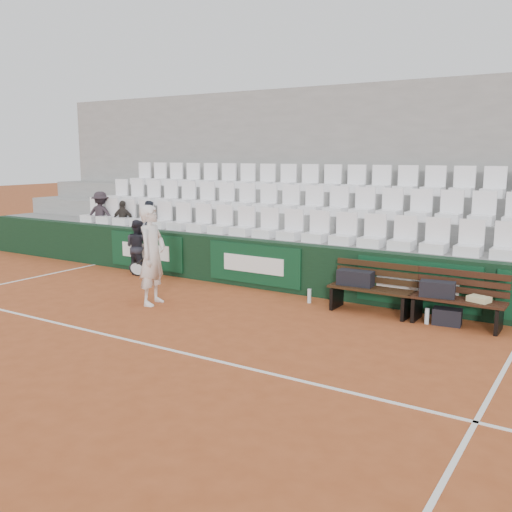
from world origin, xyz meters
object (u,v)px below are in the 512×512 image
at_px(sports_bag_ground, 447,317).
at_px(bench_right, 456,312).
at_px(ball_kid, 138,247).
at_px(spectator_c, 148,204).
at_px(spectator_b, 123,203).
at_px(water_bottle_far, 427,316).
at_px(sports_bag_left, 355,278).
at_px(bench_left, 371,300).
at_px(water_bottle_near, 309,296).
at_px(sports_bag_right, 437,289).
at_px(spectator_a, 100,198).
at_px(tennis_player, 152,255).

bearing_deg(sports_bag_ground, bench_right, 10.18).
distance_m(ball_kid, spectator_c, 1.35).
bearing_deg(spectator_b, water_bottle_far, 154.83).
bearing_deg(ball_kid, spectator_c, -61.42).
distance_m(sports_bag_left, sports_bag_ground, 1.70).
bearing_deg(bench_left, sports_bag_left, 173.77).
relative_size(water_bottle_near, spectator_c, 0.25).
relative_size(sports_bag_left, sports_bag_right, 1.13).
bearing_deg(sports_bag_left, sports_bag_ground, -1.57).
xyz_separation_m(bench_left, water_bottle_far, (1.03, -0.14, -0.09)).
xyz_separation_m(water_bottle_near, ball_kid, (-4.55, 0.19, 0.51)).
height_order(sports_bag_right, spectator_b, spectator_b).
bearing_deg(water_bottle_far, sports_bag_right, 46.66).
relative_size(bench_right, water_bottle_near, 5.64).
height_order(sports_bag_ground, spectator_b, spectator_b).
relative_size(water_bottle_near, water_bottle_far, 1.01).
height_order(sports_bag_left, spectator_b, spectator_b).
xyz_separation_m(sports_bag_right, water_bottle_far, (-0.11, -0.12, -0.45)).
bearing_deg(water_bottle_near, spectator_a, 170.85).
xyz_separation_m(bench_left, sports_bag_right, (1.15, -0.02, 0.35)).
distance_m(water_bottle_near, spectator_a, 6.94).
height_order(water_bottle_near, spectator_a, spectator_a).
bearing_deg(bench_left, sports_bag_right, -0.91).
xyz_separation_m(bench_left, sports_bag_left, (-0.31, 0.03, 0.36)).
height_order(ball_kid, spectator_c, spectator_c).
distance_m(bench_left, ball_kid, 5.79).
height_order(sports_bag_right, spectator_c, spectator_c).
xyz_separation_m(bench_right, ball_kid, (-7.24, 0.21, 0.42)).
height_order(bench_left, tennis_player, tennis_player).
relative_size(sports_bag_right, spectator_a, 0.45).
distance_m(tennis_player, spectator_b, 4.43).
bearing_deg(spectator_a, water_bottle_near, 151.63).
bearing_deg(tennis_player, spectator_c, 133.72).
height_order(sports_bag_ground, water_bottle_near, sports_bag_ground).
relative_size(water_bottle_near, ball_kid, 0.21).
height_order(water_bottle_near, tennis_player, tennis_player).
distance_m(sports_bag_left, spectator_c, 6.10).
bearing_deg(spectator_a, sports_bag_left, 152.71).
bearing_deg(sports_bag_ground, tennis_player, -162.36).
xyz_separation_m(bench_left, sports_bag_ground, (1.33, -0.01, -0.09)).
xyz_separation_m(sports_bag_ground, spectator_c, (-7.57, 1.12, 1.40)).
relative_size(sports_bag_ground, spectator_b, 0.43).
distance_m(spectator_a, spectator_c, 1.68).
bearing_deg(sports_bag_right, spectator_a, 172.89).
distance_m(water_bottle_far, ball_kid, 6.84).
height_order(bench_right, spectator_c, spectator_c).
height_order(bench_right, water_bottle_far, bench_right).
xyz_separation_m(spectator_a, spectator_c, (1.68, 0.00, -0.08)).
bearing_deg(water_bottle_far, bench_left, 172.34).
xyz_separation_m(water_bottle_far, ball_kid, (-6.81, 0.36, 0.51)).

